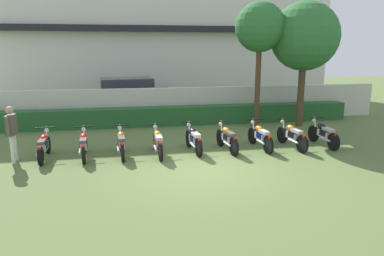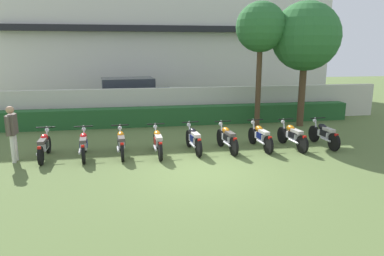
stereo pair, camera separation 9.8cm
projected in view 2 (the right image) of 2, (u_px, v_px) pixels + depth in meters
The scene contains 17 objects.
ground at pixel (205, 171), 10.29m from camera, with size 60.00×60.00×0.00m, color #566B38.
building at pixel (158, 35), 24.26m from camera, with size 21.86×6.50×8.61m.
compound_wall at pixel (174, 105), 16.96m from camera, with size 20.77×0.30×1.63m, color beige.
hedge_row at pixel (176, 116), 16.37m from camera, with size 16.62×0.70×0.84m, color #235628.
parked_car at pixel (131, 96), 19.19m from camera, with size 4.66×2.44×1.89m.
tree_near_inspector at pixel (261, 28), 15.06m from camera, with size 2.12×2.12×5.39m.
tree_far_side at pixel (306, 37), 15.34m from camera, with size 2.96×2.96×5.43m.
motorcycle_in_row_0 at pixel (44, 145), 11.33m from camera, with size 0.60×1.87×0.94m.
motorcycle_in_row_1 at pixel (84, 144), 11.45m from camera, with size 0.60×1.86×0.95m.
motorcycle_in_row_2 at pixel (121, 143), 11.65m from camera, with size 0.60×1.80×0.95m.
motorcycle_in_row_3 at pixel (158, 142), 11.75m from camera, with size 0.60×1.92×0.96m.
motorcycle_in_row_4 at pixel (194, 139), 12.10m from camera, with size 0.60×1.83×0.96m.
motorcycle_in_row_5 at pixel (227, 138), 12.20m from camera, with size 0.60×1.84×0.97m.
motorcycle_in_row_6 at pixel (260, 136), 12.45m from camera, with size 0.60×1.93×0.96m.
motorcycle_in_row_7 at pixel (292, 136), 12.55m from camera, with size 0.60×1.94×0.96m.
motorcycle_in_row_8 at pixel (324, 134), 12.78m from camera, with size 0.60×1.87×0.97m.
inspector_person at pixel (12, 129), 10.91m from camera, with size 0.24×0.70×1.76m.
Camera 2 is at (-2.06, -9.55, 3.50)m, focal length 33.32 mm.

